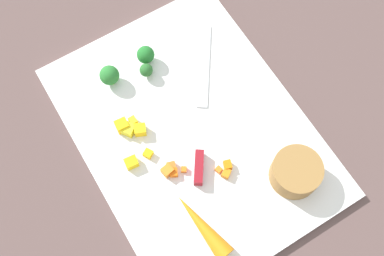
% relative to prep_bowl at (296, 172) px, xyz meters
% --- Properties ---
extents(ground_plane, '(4.00, 4.00, 0.00)m').
position_rel_prep_bowl_xyz_m(ground_plane, '(0.17, 0.11, -0.04)').
color(ground_plane, brown).
extents(cutting_board, '(0.52, 0.39, 0.01)m').
position_rel_prep_bowl_xyz_m(cutting_board, '(0.17, 0.11, -0.03)').
color(cutting_board, white).
rests_on(cutting_board, ground_plane).
extents(prep_bowl, '(0.09, 0.09, 0.05)m').
position_rel_prep_bowl_xyz_m(prep_bowl, '(0.00, 0.00, 0.00)').
color(prep_bowl, olive).
rests_on(prep_bowl, cutting_board).
extents(chef_knife, '(0.28, 0.20, 0.02)m').
position_rel_prep_bowl_xyz_m(chef_knife, '(0.16, 0.09, -0.02)').
color(chef_knife, silver).
rests_on(chef_knife, cutting_board).
extents(whole_carrot, '(0.13, 0.05, 0.03)m').
position_rel_prep_bowl_xyz_m(whole_carrot, '(0.01, 0.18, -0.01)').
color(whole_carrot, orange).
rests_on(whole_carrot, cutting_board).
extents(carrot_dice_0, '(0.02, 0.02, 0.02)m').
position_rel_prep_bowl_xyz_m(carrot_dice_0, '(0.07, 0.09, -0.02)').
color(carrot_dice_0, orange).
rests_on(carrot_dice_0, cutting_board).
extents(carrot_dice_1, '(0.02, 0.02, 0.01)m').
position_rel_prep_bowl_xyz_m(carrot_dice_1, '(0.12, 0.17, -0.02)').
color(carrot_dice_1, orange).
rests_on(carrot_dice_1, cutting_board).
extents(carrot_dice_2, '(0.02, 0.02, 0.01)m').
position_rel_prep_bowl_xyz_m(carrot_dice_2, '(0.11, 0.18, -0.02)').
color(carrot_dice_2, orange).
rests_on(carrot_dice_2, cutting_board).
extents(carrot_dice_3, '(0.01, 0.01, 0.01)m').
position_rel_prep_bowl_xyz_m(carrot_dice_3, '(0.08, 0.10, -0.02)').
color(carrot_dice_3, orange).
rests_on(carrot_dice_3, cutting_board).
extents(carrot_dice_4, '(0.02, 0.02, 0.01)m').
position_rel_prep_bowl_xyz_m(carrot_dice_4, '(0.06, 0.10, -0.02)').
color(carrot_dice_4, orange).
rests_on(carrot_dice_4, cutting_board).
extents(carrot_dice_5, '(0.02, 0.02, 0.02)m').
position_rel_prep_bowl_xyz_m(carrot_dice_5, '(0.12, 0.18, -0.01)').
color(carrot_dice_5, orange).
rests_on(carrot_dice_5, cutting_board).
extents(carrot_dice_6, '(0.01, 0.01, 0.01)m').
position_rel_prep_bowl_xyz_m(carrot_dice_6, '(0.11, 0.16, -0.02)').
color(carrot_dice_6, orange).
rests_on(carrot_dice_6, cutting_board).
extents(pepper_dice_0, '(0.02, 0.01, 0.01)m').
position_rel_prep_bowl_xyz_m(pepper_dice_0, '(0.23, 0.19, -0.02)').
color(pepper_dice_0, yellow).
rests_on(pepper_dice_0, cutting_board).
extents(pepper_dice_1, '(0.03, 0.03, 0.02)m').
position_rel_prep_bowl_xyz_m(pepper_dice_1, '(0.22, 0.21, -0.01)').
color(pepper_dice_1, yellow).
rests_on(pepper_dice_1, cutting_board).
extents(pepper_dice_2, '(0.03, 0.03, 0.02)m').
position_rel_prep_bowl_xyz_m(pepper_dice_2, '(0.21, 0.19, -0.01)').
color(pepper_dice_2, yellow).
rests_on(pepper_dice_2, cutting_board).
extents(pepper_dice_3, '(0.02, 0.02, 0.02)m').
position_rel_prep_bowl_xyz_m(pepper_dice_3, '(0.23, 0.21, -0.01)').
color(pepper_dice_3, yellow).
rests_on(pepper_dice_3, cutting_board).
extents(pepper_dice_4, '(0.02, 0.02, 0.02)m').
position_rel_prep_bowl_xyz_m(pepper_dice_4, '(0.17, 0.23, -0.01)').
color(pepper_dice_4, yellow).
rests_on(pepper_dice_4, cutting_board).
extents(pepper_dice_5, '(0.02, 0.02, 0.01)m').
position_rel_prep_bowl_xyz_m(pepper_dice_5, '(0.17, 0.20, -0.02)').
color(pepper_dice_5, yellow).
rests_on(pepper_dice_5, cutting_board).
extents(broccoli_floret_0, '(0.03, 0.03, 0.04)m').
position_rel_prep_bowl_xyz_m(broccoli_floret_0, '(0.33, 0.11, -0.00)').
color(broccoli_floret_0, '#8DB46B').
rests_on(broccoli_floret_0, cutting_board).
extents(broccoli_floret_1, '(0.04, 0.04, 0.04)m').
position_rel_prep_bowl_xyz_m(broccoli_floret_1, '(0.33, 0.19, -0.00)').
color(broccoli_floret_1, '#86C158').
rests_on(broccoli_floret_1, cutting_board).
extents(broccoli_floret_2, '(0.03, 0.03, 0.03)m').
position_rel_prep_bowl_xyz_m(broccoli_floret_2, '(0.31, 0.12, -0.01)').
color(broccoli_floret_2, '#81BA55').
rests_on(broccoli_floret_2, cutting_board).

